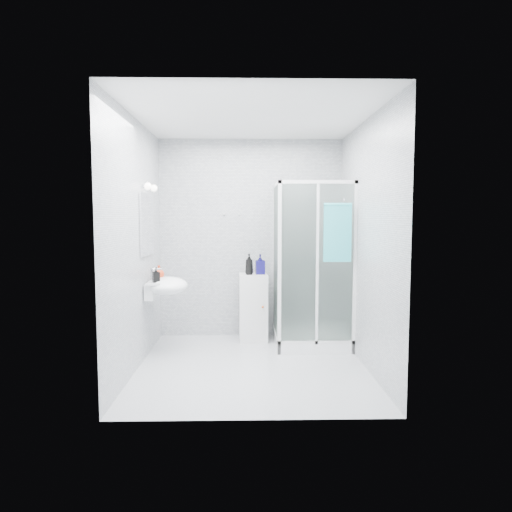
{
  "coord_description": "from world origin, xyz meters",
  "views": [
    {
      "loc": [
        -0.06,
        -4.74,
        1.58
      ],
      "look_at": [
        0.05,
        0.35,
        1.15
      ],
      "focal_mm": 32.0,
      "sensor_mm": 36.0,
      "label": 1
    }
  ],
  "objects_px": {
    "shampoo_bottle_a": "(249,264)",
    "storage_cabinet": "(253,307)",
    "shampoo_bottle_b": "(260,264)",
    "soap_dispenser_orange": "(159,272)",
    "wall_basin": "(165,286)",
    "hand_towel": "(338,231)",
    "soap_dispenser_black": "(156,275)",
    "shower_enclosure": "(306,310)"
  },
  "relations": [
    {
      "from": "shampoo_bottle_a",
      "to": "soap_dispenser_orange",
      "type": "relative_size",
      "value": 1.65
    },
    {
      "from": "shower_enclosure",
      "to": "storage_cabinet",
      "type": "relative_size",
      "value": 2.32
    },
    {
      "from": "hand_towel",
      "to": "shampoo_bottle_a",
      "type": "xyz_separation_m",
      "value": [
        -0.99,
        0.62,
        -0.43
      ]
    },
    {
      "from": "shower_enclosure",
      "to": "wall_basin",
      "type": "height_order",
      "value": "shower_enclosure"
    },
    {
      "from": "wall_basin",
      "to": "hand_towel",
      "type": "distance_m",
      "value": 2.05
    },
    {
      "from": "hand_towel",
      "to": "shower_enclosure",
      "type": "bearing_deg",
      "value": 126.65
    },
    {
      "from": "shower_enclosure",
      "to": "wall_basin",
      "type": "distance_m",
      "value": 1.72
    },
    {
      "from": "wall_basin",
      "to": "soap_dispenser_black",
      "type": "bearing_deg",
      "value": -118.2
    },
    {
      "from": "shampoo_bottle_a",
      "to": "soap_dispenser_black",
      "type": "bearing_deg",
      "value": -146.82
    },
    {
      "from": "hand_towel",
      "to": "soap_dispenser_black",
      "type": "bearing_deg",
      "value": -178.35
    },
    {
      "from": "shampoo_bottle_a",
      "to": "soap_dispenser_black",
      "type": "relative_size",
      "value": 1.58
    },
    {
      "from": "soap_dispenser_orange",
      "to": "storage_cabinet",
      "type": "bearing_deg",
      "value": 21.56
    },
    {
      "from": "wall_basin",
      "to": "shampoo_bottle_a",
      "type": "distance_m",
      "value": 1.12
    },
    {
      "from": "storage_cabinet",
      "to": "hand_towel",
      "type": "height_order",
      "value": "hand_towel"
    },
    {
      "from": "wall_basin",
      "to": "soap_dispenser_black",
      "type": "relative_size",
      "value": 3.34
    },
    {
      "from": "hand_towel",
      "to": "shampoo_bottle_b",
      "type": "bearing_deg",
      "value": 142.13
    },
    {
      "from": "hand_towel",
      "to": "soap_dispenser_orange",
      "type": "relative_size",
      "value": 4.12
    },
    {
      "from": "shampoo_bottle_a",
      "to": "hand_towel",
      "type": "bearing_deg",
      "value": -32.08
    },
    {
      "from": "soap_dispenser_black",
      "to": "soap_dispenser_orange",
      "type": "bearing_deg",
      "value": 94.35
    },
    {
      "from": "wall_basin",
      "to": "soap_dispenser_orange",
      "type": "relative_size",
      "value": 3.48
    },
    {
      "from": "shower_enclosure",
      "to": "soap_dispenser_black",
      "type": "bearing_deg",
      "value": -165.13
    },
    {
      "from": "storage_cabinet",
      "to": "soap_dispenser_black",
      "type": "distance_m",
      "value": 1.41
    },
    {
      "from": "soap_dispenser_black",
      "to": "shower_enclosure",
      "type": "bearing_deg",
      "value": 14.87
    },
    {
      "from": "storage_cabinet",
      "to": "shampoo_bottle_a",
      "type": "relative_size",
      "value": 3.24
    },
    {
      "from": "wall_basin",
      "to": "shower_enclosure",
      "type": "bearing_deg",
      "value": 10.81
    },
    {
      "from": "shower_enclosure",
      "to": "wall_basin",
      "type": "bearing_deg",
      "value": -169.19
    },
    {
      "from": "shower_enclosure",
      "to": "soap_dispenser_black",
      "type": "distance_m",
      "value": 1.86
    },
    {
      "from": "storage_cabinet",
      "to": "shampoo_bottle_b",
      "type": "relative_size",
      "value": 3.34
    },
    {
      "from": "shampoo_bottle_a",
      "to": "wall_basin",
      "type": "bearing_deg",
      "value": -150.89
    },
    {
      "from": "wall_basin",
      "to": "shampoo_bottle_b",
      "type": "distance_m",
      "value": 1.26
    },
    {
      "from": "soap_dispenser_orange",
      "to": "soap_dispenser_black",
      "type": "relative_size",
      "value": 0.96
    },
    {
      "from": "wall_basin",
      "to": "hand_towel",
      "type": "bearing_deg",
      "value": -2.49
    },
    {
      "from": "storage_cabinet",
      "to": "soap_dispenser_orange",
      "type": "distance_m",
      "value": 1.3
    },
    {
      "from": "hand_towel",
      "to": "shampoo_bottle_b",
      "type": "xyz_separation_m",
      "value": [
        -0.85,
        0.66,
        -0.44
      ]
    },
    {
      "from": "wall_basin",
      "to": "shampoo_bottle_b",
      "type": "relative_size",
      "value": 2.17
    },
    {
      "from": "shampoo_bottle_b",
      "to": "soap_dispenser_orange",
      "type": "distance_m",
      "value": 1.28
    },
    {
      "from": "storage_cabinet",
      "to": "soap_dispenser_orange",
      "type": "xyz_separation_m",
      "value": [
        -1.11,
        -0.44,
        0.51
      ]
    },
    {
      "from": "storage_cabinet",
      "to": "soap_dispenser_black",
      "type": "height_order",
      "value": "soap_dispenser_black"
    },
    {
      "from": "soap_dispenser_orange",
      "to": "shampoo_bottle_a",
      "type": "bearing_deg",
      "value": 20.65
    },
    {
      "from": "soap_dispenser_orange",
      "to": "shower_enclosure",
      "type": "bearing_deg",
      "value": 5.86
    },
    {
      "from": "shampoo_bottle_a",
      "to": "storage_cabinet",
      "type": "bearing_deg",
      "value": 37.41
    },
    {
      "from": "hand_towel",
      "to": "soap_dispenser_black",
      "type": "relative_size",
      "value": 3.95
    }
  ]
}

